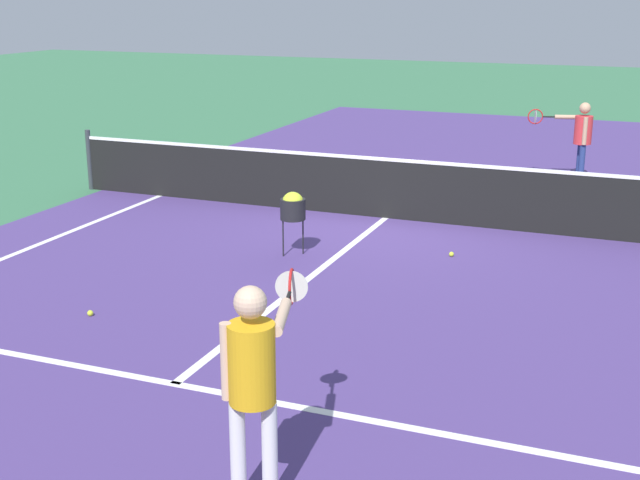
# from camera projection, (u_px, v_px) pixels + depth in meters

# --- Properties ---
(ground_plane) EXTENTS (60.00, 60.00, 0.00)m
(ground_plane) POSITION_uv_depth(u_px,v_px,m) (386.00, 218.00, 13.60)
(ground_plane) COLOR #38724C
(court_surface_inbounds) EXTENTS (10.62, 24.40, 0.00)m
(court_surface_inbounds) POSITION_uv_depth(u_px,v_px,m) (386.00, 218.00, 13.60)
(court_surface_inbounds) COLOR #4C387A
(court_surface_inbounds) RESTS_ON ground_plane
(line_service_near) EXTENTS (8.22, 0.10, 0.01)m
(line_service_near) POSITION_uv_depth(u_px,v_px,m) (175.00, 384.00, 7.89)
(line_service_near) COLOR white
(line_service_near) RESTS_ON ground_plane
(line_center_service) EXTENTS (0.10, 6.40, 0.01)m
(line_center_service) POSITION_uv_depth(u_px,v_px,m) (308.00, 279.00, 10.75)
(line_center_service) COLOR white
(line_center_service) RESTS_ON ground_plane
(net) EXTENTS (11.17, 0.09, 1.07)m
(net) POSITION_uv_depth(u_px,v_px,m) (386.00, 187.00, 13.47)
(net) COLOR #33383D
(net) RESTS_ON ground_plane
(player_near) EXTENTS (0.42, 1.20, 1.62)m
(player_near) POSITION_uv_depth(u_px,v_px,m) (253.00, 372.00, 5.79)
(player_near) COLOR white
(player_near) RESTS_ON ground_plane
(player_far) EXTENTS (1.16, 0.41, 1.49)m
(player_far) POSITION_uv_depth(u_px,v_px,m) (581.00, 134.00, 15.80)
(player_far) COLOR navy
(player_far) RESTS_ON ground_plane
(ball_hopper) EXTENTS (0.34, 0.34, 0.87)m
(ball_hopper) POSITION_uv_depth(u_px,v_px,m) (293.00, 207.00, 11.53)
(ball_hopper) COLOR black
(ball_hopper) RESTS_ON ground_plane
(tennis_ball_mid_court) EXTENTS (0.07, 0.07, 0.07)m
(tennis_ball_mid_court) POSITION_uv_depth(u_px,v_px,m) (90.00, 313.00, 9.53)
(tennis_ball_mid_court) COLOR #CCE033
(tennis_ball_mid_court) RESTS_ON ground_plane
(tennis_ball_near_net) EXTENTS (0.07, 0.07, 0.07)m
(tennis_ball_near_net) POSITION_uv_depth(u_px,v_px,m) (451.00, 254.00, 11.64)
(tennis_ball_near_net) COLOR #CCE033
(tennis_ball_near_net) RESTS_ON ground_plane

